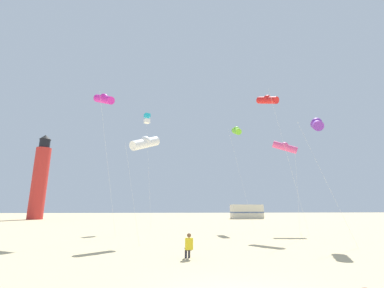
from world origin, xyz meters
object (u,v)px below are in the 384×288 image
object	(u,v)px
kite_box_cyan	(147,119)
kite_tube_lime	(236,131)
kite_tube_rainbow	(285,147)
kite_tube_magenta	(104,99)
kite_flyer_standing	(189,245)
kite_tube_white	(145,143)
rv_van_cream	(247,212)
kite_tube_scarlet	(267,100)
lighthouse_distant	(40,178)
kite_tube_violet	(317,124)

from	to	relation	value
kite_box_cyan	kite_tube_lime	bearing A→B (deg)	-8.67
kite_tube_rainbow	kite_tube_magenta	bearing A→B (deg)	-170.97
kite_flyer_standing	kite_tube_lime	distance (m)	19.31
kite_tube_white	kite_box_cyan	distance (m)	12.38
kite_tube_rainbow	rv_van_cream	bearing A→B (deg)	82.09
rv_van_cream	kite_tube_white	bearing A→B (deg)	-120.00
kite_flyer_standing	kite_tube_scarlet	world-z (taller)	kite_tube_scarlet
kite_box_cyan	lighthouse_distant	distance (m)	33.91
kite_flyer_standing	kite_tube_violet	bearing A→B (deg)	-164.26
kite_tube_rainbow	kite_box_cyan	distance (m)	15.76
lighthouse_distant	rv_van_cream	xyz separation A→B (m)	(41.48, -0.25, -6.45)
kite_tube_magenta	kite_tube_scarlet	xyz separation A→B (m)	(15.52, 1.19, 0.95)
kite_tube_lime	rv_van_cream	distance (m)	28.66
kite_tube_scarlet	rv_van_cream	bearing A→B (deg)	78.64
kite_flyer_standing	kite_tube_white	world-z (taller)	kite_tube_white
kite_tube_scarlet	kite_tube_white	xyz separation A→B (m)	(-11.33, -4.82, -5.79)
kite_tube_white	rv_van_cream	size ratio (longest dim) A/B	1.16
kite_flyer_standing	kite_tube_violet	xyz separation A→B (m)	(9.58, 4.26, 7.56)
kite_flyer_standing	kite_tube_lime	size ratio (longest dim) A/B	0.10
kite_tube_white	lighthouse_distant	distance (m)	42.86
kite_box_cyan	rv_van_cream	distance (m)	32.45
kite_box_cyan	kite_tube_scarlet	bearing A→B (deg)	-26.51
kite_tube_lime	kite_tube_magenta	distance (m)	14.69
kite_tube_rainbow	lighthouse_distant	distance (m)	47.42
kite_tube_lime	rv_van_cream	size ratio (longest dim) A/B	1.75
kite_tube_magenta	kite_tube_violet	size ratio (longest dim) A/B	1.40
kite_flyer_standing	kite_tube_scarlet	bearing A→B (deg)	-137.31
lighthouse_distant	kite_box_cyan	bearing A→B (deg)	-46.80
kite_tube_scarlet	kite_box_cyan	world-z (taller)	kite_tube_scarlet
kite_tube_rainbow	rv_van_cream	distance (m)	29.89
kite_tube_violet	lighthouse_distant	world-z (taller)	lighthouse_distant
kite_tube_scarlet	kite_tube_white	size ratio (longest dim) A/B	1.76
kite_tube_violet	lighthouse_distant	distance (m)	51.84
kite_flyer_standing	lighthouse_distant	bearing A→B (deg)	-65.11
kite_flyer_standing	kite_tube_rainbow	size ratio (longest dim) A/B	0.13
rv_van_cream	kite_tube_scarlet	bearing A→B (deg)	-105.01
kite_tube_magenta	kite_tube_violet	bearing A→B (deg)	-16.85
kite_tube_scarlet	kite_tube_white	bearing A→B (deg)	-156.97
kite_tube_scarlet	lighthouse_distant	size ratio (longest dim) A/B	0.80
kite_tube_white	kite_tube_violet	world-z (taller)	kite_tube_violet
kite_tube_violet	rv_van_cream	distance (m)	37.59
kite_tube_magenta	rv_van_cream	world-z (taller)	kite_tube_magenta
kite_tube_white	kite_tube_violet	distance (m)	12.55
kite_tube_rainbow	kite_tube_white	xyz separation A→B (m)	(-13.44, -6.43, -1.40)
kite_tube_lime	kite_flyer_standing	bearing A→B (deg)	-113.14
kite_tube_magenta	lighthouse_distant	bearing A→B (deg)	121.93
kite_tube_white	kite_tube_magenta	bearing A→B (deg)	139.14
kite_flyer_standing	kite_tube_magenta	xyz separation A→B (m)	(-7.02, 9.29, 11.14)
kite_tube_scarlet	kite_tube_violet	size ratio (longest dim) A/B	1.51
kite_tube_magenta	lighthouse_distant	xyz separation A→B (m)	(-19.84, 31.85, -3.92)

